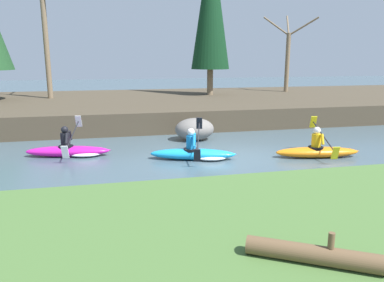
# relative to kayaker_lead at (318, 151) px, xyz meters

# --- Properties ---
(ground_plane) EXTENTS (90.00, 90.00, 0.00)m
(ground_plane) POSITION_rel_kayaker_lead_xyz_m (-3.09, 0.81, -0.22)
(ground_plane) COLOR #425660
(riverbank_near) EXTENTS (44.00, 5.22, 0.68)m
(riverbank_near) POSITION_rel_kayaker_lead_xyz_m (-3.09, -5.76, 0.12)
(riverbank_near) COLOR #476B33
(riverbank_near) RESTS_ON ground
(riverbank_far) EXTENTS (44.00, 11.49, 0.94)m
(riverbank_far) POSITION_rel_kayaker_lead_xyz_m (-3.09, 10.34, 0.25)
(riverbank_far) COLOR #473D2D
(riverbank_far) RESTS_ON ground
(conifer_tree_centre) EXTENTS (2.26, 2.26, 9.20)m
(conifer_tree_centre) POSITION_rel_kayaker_lead_xyz_m (-0.52, 11.40, 6.07)
(conifer_tree_centre) COLOR #7A664C
(conifer_tree_centre) RESTS_ON riverbank_far
(bare_tree_mid_upstream) EXTENTS (3.95, 3.90, 7.19)m
(bare_tree_mid_upstream) POSITION_rel_kayaker_lead_xyz_m (-9.66, 11.52, 4.11)
(bare_tree_mid_upstream) COLOR #7A664C
(bare_tree_mid_upstream) RESTS_ON riverbank_far
(bare_tree_mid_downstream) EXTENTS (2.78, 2.75, 4.97)m
(bare_tree_mid_downstream) POSITION_rel_kayaker_lead_xyz_m (4.99, 12.42, 3.07)
(bare_tree_mid_downstream) COLOR #7A664C
(bare_tree_mid_downstream) RESTS_ON riverbank_far
(kayaker_lead) EXTENTS (2.80, 2.07, 1.20)m
(kayaker_lead) POSITION_rel_kayaker_lead_xyz_m (0.00, 0.00, 0.00)
(kayaker_lead) COLOR orange
(kayaker_lead) RESTS_ON ground
(kayaker_middle) EXTENTS (2.77, 2.04, 1.20)m
(kayaker_middle) POSITION_rel_kayaker_lead_xyz_m (-3.91, 0.61, -0.02)
(kayaker_middle) COLOR #1993D6
(kayaker_middle) RESTS_ON ground
(kayaker_trailing) EXTENTS (2.80, 2.07, 1.20)m
(kayaker_trailing) POSITION_rel_kayaker_lead_xyz_m (-7.82, 1.89, -0.02)
(kayaker_trailing) COLOR #C61999
(kayaker_trailing) RESTS_ON ground
(boulder_midstream) EXTENTS (1.53, 1.20, 0.86)m
(boulder_midstream) POSITION_rel_kayaker_lead_xyz_m (-3.32, 3.39, 0.21)
(boulder_midstream) COLOR slate
(boulder_midstream) RESTS_ON ground
(driftwood_log) EXTENTS (1.54, 1.06, 0.44)m
(driftwood_log) POSITION_rel_kayaker_lead_xyz_m (-4.17, -6.80, 0.58)
(driftwood_log) COLOR brown
(driftwood_log) RESTS_ON riverbank_near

